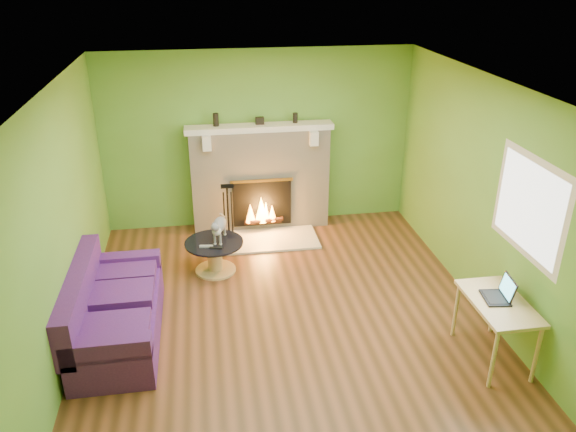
% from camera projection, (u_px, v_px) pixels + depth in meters
% --- Properties ---
extents(floor, '(5.00, 5.00, 0.00)m').
position_uv_depth(floor, '(284.00, 311.00, 6.49)').
color(floor, '#513017').
rests_on(floor, ground).
extents(ceiling, '(5.00, 5.00, 0.00)m').
position_uv_depth(ceiling, '(283.00, 85.00, 5.40)').
color(ceiling, white).
rests_on(ceiling, wall_back).
extents(wall_back, '(5.00, 0.00, 5.00)m').
position_uv_depth(wall_back, '(258.00, 140.00, 8.19)').
color(wall_back, '#5E922F').
rests_on(wall_back, floor).
extents(wall_front, '(5.00, 0.00, 5.00)m').
position_uv_depth(wall_front, '(340.00, 359.00, 3.70)').
color(wall_front, '#5E922F').
rests_on(wall_front, floor).
extents(wall_left, '(0.00, 5.00, 5.00)m').
position_uv_depth(wall_left, '(62.00, 222.00, 5.63)').
color(wall_left, '#5E922F').
rests_on(wall_left, floor).
extents(wall_right, '(0.00, 5.00, 5.00)m').
position_uv_depth(wall_right, '(483.00, 195.00, 6.27)').
color(wall_right, '#5E922F').
rests_on(wall_right, floor).
extents(window_frame, '(0.00, 1.20, 1.20)m').
position_uv_depth(window_frame, '(530.00, 207.00, 5.35)').
color(window_frame, silver).
rests_on(window_frame, wall_right).
extents(window_pane, '(0.00, 1.06, 1.06)m').
position_uv_depth(window_pane, '(529.00, 207.00, 5.35)').
color(window_pane, white).
rests_on(window_pane, wall_right).
extents(fireplace, '(2.10, 0.46, 1.58)m').
position_uv_depth(fireplace, '(260.00, 178.00, 8.24)').
color(fireplace, beige).
rests_on(fireplace, floor).
extents(hearth, '(1.50, 0.75, 0.03)m').
position_uv_depth(hearth, '(265.00, 240.00, 8.10)').
color(hearth, beige).
rests_on(hearth, floor).
extents(mantel, '(2.10, 0.28, 0.08)m').
position_uv_depth(mantel, '(259.00, 128.00, 7.91)').
color(mantel, silver).
rests_on(mantel, fireplace).
extents(sofa, '(0.86, 1.81, 0.81)m').
position_uv_depth(sofa, '(113.00, 312.00, 5.91)').
color(sofa, '#451961').
rests_on(sofa, floor).
extents(coffee_table, '(0.75, 0.75, 0.42)m').
position_uv_depth(coffee_table, '(215.00, 254.00, 7.22)').
color(coffee_table, tan).
rests_on(coffee_table, floor).
extents(desk, '(0.53, 0.91, 0.67)m').
position_uv_depth(desk, '(498.00, 308.00, 5.49)').
color(desk, tan).
rests_on(desk, floor).
extents(cat, '(0.34, 0.59, 0.35)m').
position_uv_depth(cat, '(219.00, 228.00, 7.13)').
color(cat, '#5E5E62').
rests_on(cat, coffee_table).
extents(remote_silver, '(0.17, 0.07, 0.02)m').
position_uv_depth(remote_silver, '(206.00, 246.00, 7.02)').
color(remote_silver, gray).
rests_on(remote_silver, coffee_table).
extents(remote_black, '(0.17, 0.08, 0.02)m').
position_uv_depth(remote_black, '(216.00, 248.00, 6.98)').
color(remote_black, black).
rests_on(remote_black, coffee_table).
extents(laptop, '(0.30, 0.33, 0.23)m').
position_uv_depth(laptop, '(497.00, 289.00, 5.45)').
color(laptop, black).
rests_on(laptop, desk).
extents(fire_tools, '(0.22, 0.22, 0.82)m').
position_uv_depth(fire_tools, '(228.00, 211.00, 7.98)').
color(fire_tools, black).
rests_on(fire_tools, hearth).
extents(mantel_vase_left, '(0.08, 0.08, 0.18)m').
position_uv_depth(mantel_vase_left, '(216.00, 120.00, 7.79)').
color(mantel_vase_left, black).
rests_on(mantel_vase_left, mantel).
extents(mantel_vase_right, '(0.07, 0.07, 0.14)m').
position_uv_depth(mantel_vase_right, '(295.00, 118.00, 7.96)').
color(mantel_vase_right, black).
rests_on(mantel_vase_right, mantel).
extents(mantel_box, '(0.12, 0.08, 0.10)m').
position_uv_depth(mantel_box, '(260.00, 121.00, 7.90)').
color(mantel_box, black).
rests_on(mantel_box, mantel).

